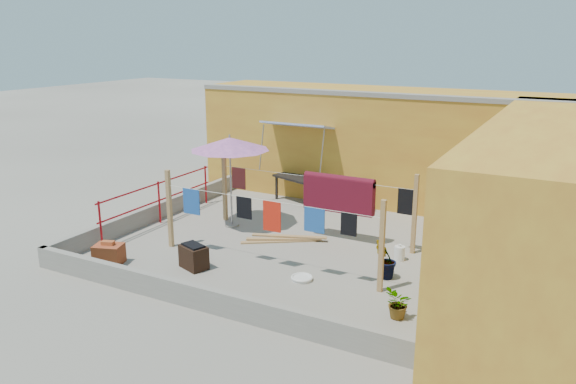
% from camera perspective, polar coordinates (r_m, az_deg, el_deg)
% --- Properties ---
extents(ground, '(80.00, 80.00, 0.00)m').
position_cam_1_polar(ground, '(13.01, 0.84, -5.43)').
color(ground, '#9E998E').
rests_on(ground, ground).
extents(wall_back, '(11.00, 3.27, 3.21)m').
position_cam_1_polar(wall_back, '(16.58, 9.88, 4.73)').
color(wall_back, gold).
rests_on(wall_back, ground).
extents(wall_right, '(2.40, 9.00, 3.20)m').
position_cam_1_polar(wall_right, '(11.23, 25.18, -1.77)').
color(wall_right, gold).
rests_on(wall_right, ground).
extents(parapet_front, '(8.30, 0.16, 0.44)m').
position_cam_1_polar(parapet_front, '(10.13, -8.63, -10.62)').
color(parapet_front, gray).
rests_on(parapet_front, ground).
extents(parapet_left, '(0.16, 7.30, 0.44)m').
position_cam_1_polar(parapet_left, '(15.13, -13.04, -1.91)').
color(parapet_left, gray).
rests_on(parapet_left, ground).
extents(red_railing, '(0.05, 4.20, 1.10)m').
position_cam_1_polar(red_railing, '(14.70, -12.98, -0.39)').
color(red_railing, '#A61019').
rests_on(red_railing, ground).
extents(clothesline_rig, '(5.09, 2.35, 1.80)m').
position_cam_1_polar(clothesline_rig, '(12.88, 4.04, -0.62)').
color(clothesline_rig, tan).
rests_on(clothesline_rig, ground).
extents(patio_umbrella, '(2.02, 2.02, 2.35)m').
position_cam_1_polar(patio_umbrella, '(13.82, -5.93, 4.84)').
color(patio_umbrella, gray).
rests_on(patio_umbrella, ground).
extents(outdoor_table, '(1.76, 1.27, 0.74)m').
position_cam_1_polar(outdoor_table, '(16.17, 1.31, 1.29)').
color(outdoor_table, black).
rests_on(outdoor_table, ground).
extents(brick_stack, '(0.69, 0.59, 0.51)m').
position_cam_1_polar(brick_stack, '(12.51, -17.73, -6.01)').
color(brick_stack, '#AA4F27').
rests_on(brick_stack, ground).
extents(lumber_pile, '(1.79, 1.15, 0.12)m').
position_cam_1_polar(lumber_pile, '(13.24, -0.42, -4.78)').
color(lumber_pile, tan).
rests_on(lumber_pile, ground).
extents(brazier, '(0.68, 0.56, 0.52)m').
position_cam_1_polar(brazier, '(11.86, -9.55, -6.48)').
color(brazier, black).
rests_on(brazier, ground).
extents(white_basin, '(0.44, 0.44, 0.08)m').
position_cam_1_polar(white_basin, '(11.23, 1.41, -8.73)').
color(white_basin, silver).
rests_on(white_basin, ground).
extents(water_jug_a, '(0.23, 0.23, 0.36)m').
position_cam_1_polar(water_jug_a, '(12.36, 11.25, -6.12)').
color(water_jug_a, silver).
rests_on(water_jug_a, ground).
extents(water_jug_b, '(0.22, 0.22, 0.34)m').
position_cam_1_polar(water_jug_b, '(12.66, 17.90, -6.09)').
color(water_jug_b, silver).
rests_on(water_jug_b, ground).
extents(green_hose, '(0.50, 0.50, 0.07)m').
position_cam_1_polar(green_hose, '(13.48, 18.32, -5.33)').
color(green_hose, '#186E22').
rests_on(green_hose, ground).
extents(plant_back_a, '(0.86, 0.83, 0.74)m').
position_cam_1_polar(plant_back_a, '(15.57, 7.07, -0.56)').
color(plant_back_a, '#235317').
rests_on(plant_back_a, ground).
extents(plant_back_b, '(0.45, 0.45, 0.70)m').
position_cam_1_polar(plant_back_b, '(14.49, 19.46, -2.66)').
color(plant_back_b, '#235317').
rests_on(plant_back_b, ground).
extents(plant_right_a, '(0.56, 0.59, 0.93)m').
position_cam_1_polar(plant_right_a, '(13.63, 15.60, -2.97)').
color(plant_right_a, '#235317').
rests_on(plant_right_a, ground).
extents(plant_right_b, '(0.57, 0.57, 0.81)m').
position_cam_1_polar(plant_right_b, '(11.32, 9.85, -6.77)').
color(plant_right_b, '#235317').
rests_on(plant_right_b, ground).
extents(plant_right_c, '(0.50, 0.55, 0.54)m').
position_cam_1_polar(plant_right_c, '(9.89, 11.13, -11.11)').
color(plant_right_c, '#235317').
rests_on(plant_right_c, ground).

